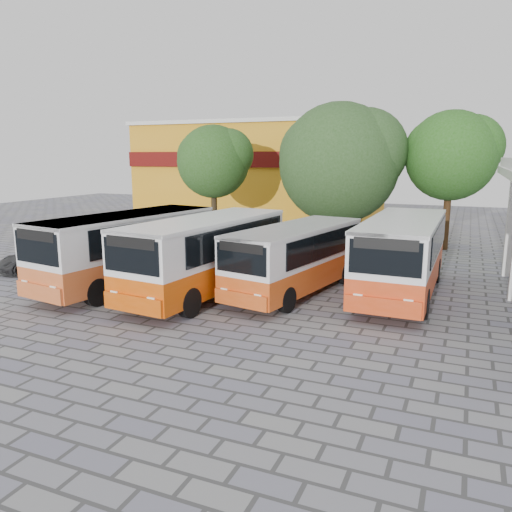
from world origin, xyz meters
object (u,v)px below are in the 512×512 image
at_px(bus_centre_left, 206,251).
at_px(bus_centre_right, 296,255).
at_px(bus_far_right, 402,251).
at_px(bus_far_left, 128,245).
at_px(parked_car, 43,259).

distance_m(bus_centre_left, bus_centre_right, 3.58).
bearing_deg(bus_centre_right, bus_far_right, 29.65).
distance_m(bus_far_left, bus_centre_right, 7.12).
xyz_separation_m(bus_far_left, parked_car, (-5.70, 0.83, -1.21)).
xyz_separation_m(bus_centre_right, parked_car, (-12.61, -0.89, -1.01)).
height_order(bus_centre_left, parked_car, bus_centre_left).
bearing_deg(bus_centre_left, bus_far_right, 27.97).
height_order(bus_centre_right, bus_far_right, bus_far_right).
bearing_deg(bus_far_left, bus_centre_left, 10.79).
bearing_deg(bus_far_left, parked_car, -179.66).
xyz_separation_m(bus_far_left, bus_centre_left, (3.70, 0.14, -0.01)).
bearing_deg(bus_far_right, bus_centre_right, -160.70).
bearing_deg(bus_centre_left, bus_far_left, -172.02).
xyz_separation_m(bus_centre_left, bus_far_right, (7.16, 2.92, 0.00)).
distance_m(bus_centre_left, bus_far_right, 7.73).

